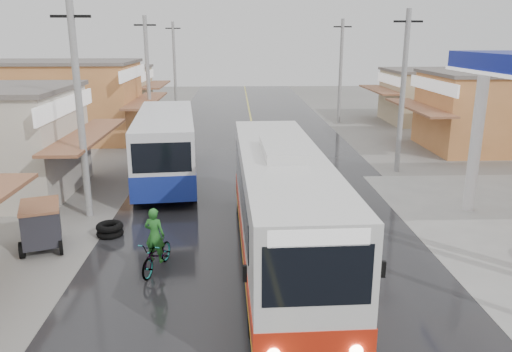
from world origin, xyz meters
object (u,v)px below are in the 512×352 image
(cyclist, at_px, (157,250))
(tyre_stack, at_px, (110,230))
(coach_bus, at_px, (281,205))
(tricycle_near, at_px, (41,223))
(second_bus, at_px, (166,145))

(cyclist, distance_m, tyre_stack, 3.47)
(coach_bus, distance_m, cyclist, 3.95)
(cyclist, bearing_deg, tyre_stack, 142.88)
(tricycle_near, bearing_deg, cyclist, -43.86)
(coach_bus, distance_m, tricycle_near, 7.89)
(cyclist, bearing_deg, second_bus, 111.81)
(cyclist, xyz_separation_m, tyre_stack, (-2.05, 2.76, -0.43))
(second_bus, xyz_separation_m, cyclist, (0.95, -9.75, -1.05))
(second_bus, xyz_separation_m, tyre_stack, (-1.10, -6.99, -1.48))
(second_bus, bearing_deg, cyclist, -90.21)
(cyclist, distance_m, tricycle_near, 4.42)
(tricycle_near, xyz_separation_m, tyre_stack, (1.96, 0.91, -0.62))
(coach_bus, xyz_separation_m, cyclist, (-3.73, -0.69, -1.11))
(coach_bus, distance_m, tyre_stack, 6.33)
(coach_bus, height_order, tricycle_near, coach_bus)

